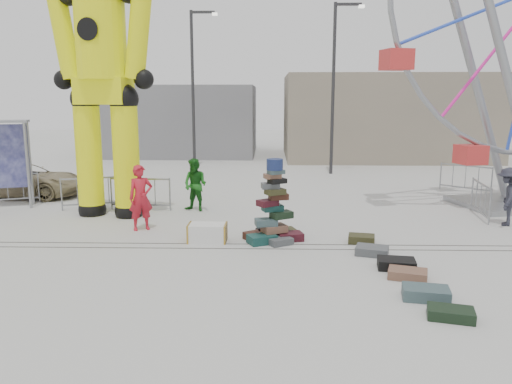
{
  "coord_description": "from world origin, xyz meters",
  "views": [
    {
      "loc": [
        -0.05,
        -11.28,
        3.72
      ],
      "look_at": [
        -0.37,
        1.34,
        1.3
      ],
      "focal_mm": 35.0,
      "sensor_mm": 36.0,
      "label": 1
    }
  ],
  "objects_px": {
    "barricade_dummy_b": "(93,193)",
    "parked_suv": "(25,180)",
    "suitcase_tower": "(273,218)",
    "pedestrian_black": "(90,187)",
    "crash_test_dummy": "(103,71)",
    "barricade_dummy_c": "(140,194)",
    "pedestrian_red": "(141,198)",
    "lamp_post_right": "(335,80)",
    "steamer_trunk": "(207,233)",
    "barricade_dummy_a": "(8,189)",
    "pedestrian_grey": "(507,197)",
    "barricade_wheel_back": "(465,178)",
    "pedestrian_green": "(195,185)",
    "lamp_post_left": "(194,82)",
    "barricade_wheel_front": "(480,200)"
  },
  "relations": [
    {
      "from": "barricade_dummy_b",
      "to": "parked_suv",
      "type": "distance_m",
      "value": 3.91
    },
    {
      "from": "suitcase_tower",
      "to": "parked_suv",
      "type": "xyz_separation_m",
      "value": [
        -9.33,
        5.63,
        0.01
      ]
    },
    {
      "from": "barricade_dummy_b",
      "to": "pedestrian_black",
      "type": "distance_m",
      "value": 0.49
    },
    {
      "from": "crash_test_dummy",
      "to": "barricade_dummy_c",
      "type": "distance_m",
      "value": 4.08
    },
    {
      "from": "barricade_dummy_b",
      "to": "barricade_dummy_c",
      "type": "xyz_separation_m",
      "value": [
        1.63,
        -0.13,
        0.0
      ]
    },
    {
      "from": "pedestrian_red",
      "to": "crash_test_dummy",
      "type": "bearing_deg",
      "value": 103.6
    },
    {
      "from": "pedestrian_red",
      "to": "parked_suv",
      "type": "xyz_separation_m",
      "value": [
        -5.62,
        4.67,
        -0.32
      ]
    },
    {
      "from": "suitcase_tower",
      "to": "pedestrian_black",
      "type": "relative_size",
      "value": 1.31
    },
    {
      "from": "lamp_post_right",
      "to": "steamer_trunk",
      "type": "bearing_deg",
      "value": -111.86
    },
    {
      "from": "lamp_post_right",
      "to": "barricade_dummy_a",
      "type": "height_order",
      "value": "lamp_post_right"
    },
    {
      "from": "barricade_dummy_a",
      "to": "barricade_dummy_b",
      "type": "distance_m",
      "value": 3.32
    },
    {
      "from": "barricade_dummy_c",
      "to": "pedestrian_grey",
      "type": "height_order",
      "value": "pedestrian_grey"
    },
    {
      "from": "barricade_wheel_back",
      "to": "barricade_dummy_a",
      "type": "bearing_deg",
      "value": -128.54
    },
    {
      "from": "pedestrian_green",
      "to": "steamer_trunk",
      "type": "bearing_deg",
      "value": -51.8
    },
    {
      "from": "barricade_wheel_back",
      "to": "pedestrian_green",
      "type": "height_order",
      "value": "pedestrian_green"
    },
    {
      "from": "barricade_wheel_back",
      "to": "pedestrian_grey",
      "type": "height_order",
      "value": "pedestrian_grey"
    },
    {
      "from": "crash_test_dummy",
      "to": "pedestrian_red",
      "type": "height_order",
      "value": "crash_test_dummy"
    },
    {
      "from": "suitcase_tower",
      "to": "crash_test_dummy",
      "type": "xyz_separation_m",
      "value": [
        -5.15,
        2.64,
        3.87
      ]
    },
    {
      "from": "barricade_dummy_a",
      "to": "barricade_dummy_c",
      "type": "bearing_deg",
      "value": -29.79
    },
    {
      "from": "lamp_post_right",
      "to": "lamp_post_left",
      "type": "xyz_separation_m",
      "value": [
        -7.0,
        2.0,
        0.0
      ]
    },
    {
      "from": "barricade_dummy_c",
      "to": "pedestrian_red",
      "type": "distance_m",
      "value": 2.6
    },
    {
      "from": "suitcase_tower",
      "to": "lamp_post_right",
      "type": "bearing_deg",
      "value": 53.59
    },
    {
      "from": "barricade_dummy_a",
      "to": "barricade_wheel_back",
      "type": "relative_size",
      "value": 1.0
    },
    {
      "from": "crash_test_dummy",
      "to": "pedestrian_grey",
      "type": "bearing_deg",
      "value": 5.63
    },
    {
      "from": "pedestrian_green",
      "to": "pedestrian_grey",
      "type": "height_order",
      "value": "pedestrian_green"
    },
    {
      "from": "barricade_dummy_a",
      "to": "lamp_post_left",
      "type": "bearing_deg",
      "value": 40.03
    },
    {
      "from": "suitcase_tower",
      "to": "barricade_dummy_c",
      "type": "height_order",
      "value": "suitcase_tower"
    },
    {
      "from": "lamp_post_right",
      "to": "steamer_trunk",
      "type": "xyz_separation_m",
      "value": [
        -4.73,
        -11.78,
        -4.25
      ]
    },
    {
      "from": "barricade_wheel_back",
      "to": "parked_suv",
      "type": "bearing_deg",
      "value": -133.25
    },
    {
      "from": "barricade_dummy_a",
      "to": "barricade_wheel_back",
      "type": "bearing_deg",
      "value": -11.61
    },
    {
      "from": "steamer_trunk",
      "to": "barricade_wheel_front",
      "type": "distance_m",
      "value": 8.71
    },
    {
      "from": "barricade_wheel_back",
      "to": "pedestrian_green",
      "type": "distance_m",
      "value": 10.76
    },
    {
      "from": "barricade_wheel_back",
      "to": "parked_suv",
      "type": "distance_m",
      "value": 17.0
    },
    {
      "from": "barricade_wheel_back",
      "to": "barricade_dummy_c",
      "type": "bearing_deg",
      "value": -121.45
    },
    {
      "from": "barricade_dummy_b",
      "to": "pedestrian_green",
      "type": "bearing_deg",
      "value": -21.9
    },
    {
      "from": "crash_test_dummy",
      "to": "barricade_wheel_back",
      "type": "xyz_separation_m",
      "value": [
        12.77,
        4.27,
        -3.92
      ]
    },
    {
      "from": "barricade_wheel_front",
      "to": "pedestrian_red",
      "type": "distance_m",
      "value": 10.36
    },
    {
      "from": "lamp_post_right",
      "to": "barricade_dummy_a",
      "type": "distance_m",
      "value": 14.85
    },
    {
      "from": "crash_test_dummy",
      "to": "pedestrian_red",
      "type": "distance_m",
      "value": 4.18
    },
    {
      "from": "barricade_wheel_back",
      "to": "pedestrian_black",
      "type": "relative_size",
      "value": 1.22
    },
    {
      "from": "steamer_trunk",
      "to": "barricade_dummy_c",
      "type": "relative_size",
      "value": 0.5
    },
    {
      "from": "steamer_trunk",
      "to": "pedestrian_black",
      "type": "bearing_deg",
      "value": 142.87
    },
    {
      "from": "pedestrian_grey",
      "to": "suitcase_tower",
      "type": "bearing_deg",
      "value": -50.9
    },
    {
      "from": "barricade_dummy_a",
      "to": "steamer_trunk",
      "type": "bearing_deg",
      "value": -50.9
    },
    {
      "from": "steamer_trunk",
      "to": "crash_test_dummy",
      "type": "bearing_deg",
      "value": 141.74
    },
    {
      "from": "pedestrian_grey",
      "to": "pedestrian_black",
      "type": "bearing_deg",
      "value": -71.6
    },
    {
      "from": "suitcase_tower",
      "to": "lamp_post_left",
      "type": "bearing_deg",
      "value": 84.46
    },
    {
      "from": "pedestrian_red",
      "to": "barricade_wheel_back",
      "type": "bearing_deg",
      "value": 0.96
    },
    {
      "from": "pedestrian_green",
      "to": "parked_suv",
      "type": "xyz_separation_m",
      "value": [
        -6.8,
        2.26,
        -0.26
      ]
    },
    {
      "from": "barricade_dummy_b",
      "to": "pedestrian_red",
      "type": "bearing_deg",
      "value": -67.39
    }
  ]
}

